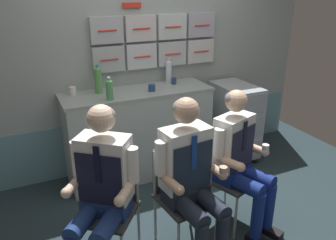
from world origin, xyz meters
The scene contains 16 objects.
ground centered at (0.00, 0.00, -0.02)m, with size 4.80×4.80×0.04m, color #243338.
galley_bulkhead centered at (0.01, 1.37, 1.06)m, with size 4.20×0.14×2.15m.
galley_counter centered at (-0.20, 1.09, 0.49)m, with size 1.60×0.53×0.99m.
service_trolley centered at (1.00, 0.98, 0.50)m, with size 0.40×0.65×0.93m.
folding_chair_left centered at (-0.83, 0.00, 0.52)m, with size 0.56×0.56×0.85m.
crew_member_left centered at (-0.93, -0.12, 0.72)m, with size 0.64×0.69×1.29m.
folding_chair_right centered at (-0.29, -0.09, 0.52)m, with size 0.44×0.44×0.85m.
crew_member_right centered at (-0.28, -0.24, 0.72)m, with size 0.51×0.65×1.29m.
folding_chair_by_counter centered at (0.21, 0.02, 0.52)m, with size 0.51×0.51×0.85m.
crew_member_by_counter centered at (0.26, -0.13, 0.69)m, with size 0.53×0.66×1.25m.
water_bottle_blue_cap centered at (-0.59, 1.18, 1.13)m, with size 0.08×0.08×0.30m.
water_bottle_tall centered at (0.24, 1.26, 1.12)m, with size 0.07×0.07×0.28m.
water_bottle_short centered at (-0.55, 0.92, 1.09)m, with size 0.07×0.07×0.23m.
coffee_cup_spare centered at (0.26, 1.16, 1.03)m, with size 0.06×0.06×0.07m.
paper_cup_blue centered at (-0.07, 1.01, 1.03)m, with size 0.07×0.07×0.07m.
paper_cup_tan centered at (-0.85, 1.23, 1.03)m, with size 0.07×0.07×0.08m.
Camera 1 is at (-1.37, -2.18, 2.04)m, focal length 36.35 mm.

